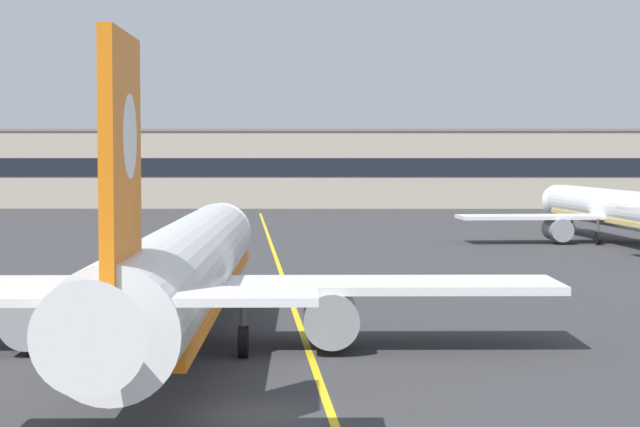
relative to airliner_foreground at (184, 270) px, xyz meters
name	(u,v)px	position (x,y,z in m)	size (l,w,h in m)	color
ground_plane	(256,415)	(3.81, -11.81, -3.37)	(400.00, 400.00, 0.00)	#353538
taxiway_centreline	(289,295)	(3.81, 18.19, -3.37)	(0.30, 180.00, 0.01)	yellow
airliner_foreground	(184,270)	(0.00, 0.00, 0.00)	(32.09, 41.45, 11.65)	white
airliner_background	(617,210)	(32.94, 56.48, -0.27)	(29.70, 38.18, 10.71)	white
safety_cone_by_nose_gear	(246,294)	(1.42, 16.63, -3.11)	(0.44, 0.44, 0.55)	orange
terminal_building	(295,168)	(1.04, 127.07, 2.69)	(139.49, 12.40, 12.10)	#B2A893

